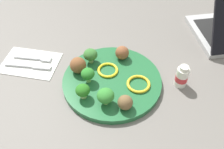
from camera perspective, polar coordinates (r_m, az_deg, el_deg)
The scene contains 15 objects.
ground_plane at distance 0.74m, azimuth 0.00°, elevation -1.93°, with size 4.00×4.00×0.00m, color slate.
plate at distance 0.73m, azimuth 0.00°, elevation -1.51°, with size 0.28×0.28×0.02m, color #236638.
broccoli_floret_near_rim at distance 0.71m, azimuth -5.34°, elevation 0.09°, with size 0.04×0.04×0.04m.
broccoli_floret_front_right at distance 0.65m, azimuth -1.41°, elevation -4.73°, with size 0.04×0.04×0.05m.
broccoli_floret_back_right at distance 0.76m, azimuth -4.77°, elevation 4.35°, with size 0.04×0.04×0.04m.
broccoli_floret_far_rim at distance 0.67m, azimuth -6.47°, elevation -3.56°, with size 0.04×0.04×0.04m.
meatball_mid_right at distance 0.65m, azimuth 2.93°, elevation -6.18°, with size 0.04×0.04×0.04m, color brown.
meatball_front_left at distance 0.74m, azimuth -7.50°, elevation 2.05°, with size 0.05×0.05×0.05m, color brown.
meatball_front_right at distance 0.78m, azimuth 2.24°, elevation 4.82°, with size 0.04×0.04×0.04m, color brown.
pepper_ring_far_rim at distance 0.72m, azimuth 5.86°, elevation -2.09°, with size 0.07×0.07×0.01m, color yellow.
pepper_ring_back_right at distance 0.75m, azimuth -0.94°, elevation 0.97°, with size 0.06×0.06×0.01m, color yellow.
napkin at distance 0.84m, azimuth -17.56°, elevation 2.52°, with size 0.17×0.12×0.01m, color white.
fork at distance 0.84m, azimuth -16.67°, elevation 3.56°, with size 0.12×0.02×0.01m.
knife at distance 0.82m, azimuth -17.66°, elevation 1.88°, with size 0.15×0.03×0.01m.
yogurt_bottle at distance 0.74m, azimuth 15.14°, elevation -0.47°, with size 0.03×0.03×0.07m.
Camera 1 is at (0.10, -0.48, 0.55)m, focal length 41.46 mm.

